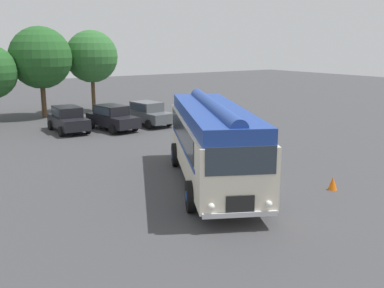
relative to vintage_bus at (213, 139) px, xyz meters
The scene contains 8 objects.
ground_plane 2.08m from the vintage_bus, 11.60° to the right, with size 120.00×120.00×0.00m, color #3D3D3F.
vintage_bus is the anchor object (origin of this frame).
car_near_left 14.47m from the vintage_bus, 94.53° to the left, with size 2.11×4.28×1.66m.
car_mid_left 13.46m from the vintage_bus, 83.35° to the left, with size 2.41×4.40×1.66m.
car_mid_right 14.30m from the vintage_bus, 72.06° to the left, with size 2.27×4.35×1.66m.
tree_centre 21.65m from the vintage_bus, 91.34° to the left, with size 4.78×4.78×7.03m.
tree_right_of_centre 22.42m from the vintage_bus, 80.24° to the left, with size 4.34×4.34×6.82m.
traffic_cone 5.12m from the vintage_bus, 44.51° to the right, with size 0.36×0.36×0.55m, color orange.
Camera 1 is at (-11.66, -14.21, 5.72)m, focal length 42.00 mm.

